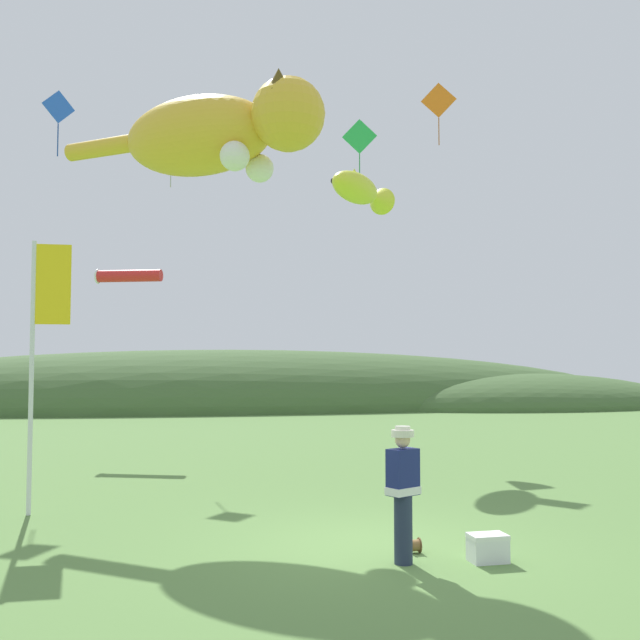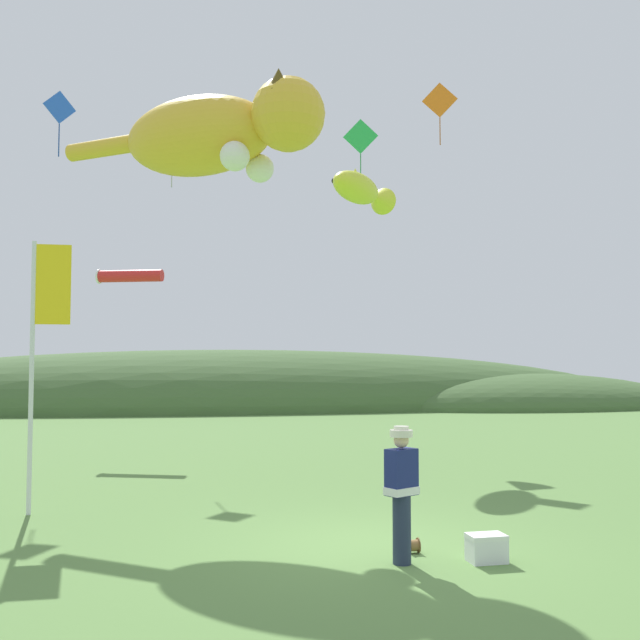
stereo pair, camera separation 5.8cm
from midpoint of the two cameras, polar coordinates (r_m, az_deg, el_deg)
The scene contains 13 objects.
ground_plane at distance 10.60m, azimuth 4.38°, elevation -17.63°, with size 120.00×120.00×0.00m, color #5B8442.
distant_hill_ridge at distance 39.88m, azimuth -3.19°, elevation -6.99°, with size 50.66×12.95×6.40m.
festival_attendant at distance 9.60m, azimuth 6.72°, elevation -13.32°, with size 0.49×0.43×1.77m.
kite_spool at distance 10.31m, azimuth 7.66°, elevation -17.44°, with size 0.15×0.20×0.20m.
picnic_cooler at distance 10.03m, azimuth 13.35°, elevation -17.33°, with size 0.50×0.34×0.36m.
festival_banner_pole at distance 13.25m, azimuth -21.28°, elevation -1.07°, with size 0.66×0.08×4.71m.
kite_giant_cat at distance 15.88m, azimuth -8.14°, elevation 14.51°, with size 5.60×4.30×1.99m.
kite_fish_windsock at distance 21.61m, azimuth 3.42°, elevation 10.32°, with size 2.73×3.09×1.00m.
kite_tube_streamer at distance 22.05m, azimuth -14.95°, elevation 3.42°, with size 2.03×1.03×0.44m.
kite_diamond_white at distance 22.00m, azimuth -11.68°, elevation 13.62°, with size 0.84×0.12×1.75m.
kite_diamond_green at distance 23.54m, azimuth 3.34°, elevation 14.40°, with size 1.07×0.39×2.03m.
kite_diamond_blue at distance 21.22m, azimuth -20.04°, elevation 15.63°, with size 0.79×0.48×1.81m.
kite_diamond_orange at distance 24.26m, azimuth 9.63°, elevation 16.91°, with size 1.06×0.47×2.04m.
Camera 2 is at (-2.63, -9.92, 2.64)m, focal length 40.00 mm.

